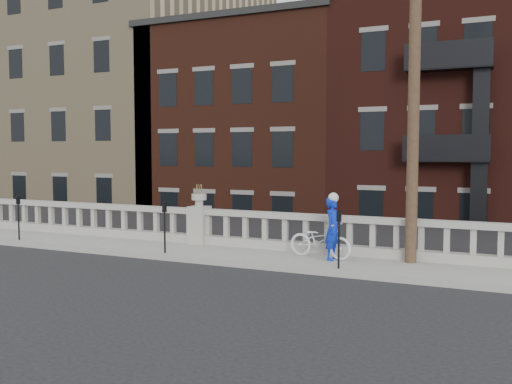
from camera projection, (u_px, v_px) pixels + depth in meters
ground at (114, 274)px, 13.34m from camera, size 120.00×120.00×0.00m
sidewalk at (182, 251)px, 16.05m from camera, size 32.00×2.20×0.15m
balustrade at (199, 227)px, 16.87m from camera, size 28.00×0.34×1.03m
planter_pedestal at (199, 220)px, 16.86m from camera, size 0.55×0.55×1.76m
lower_level at (371, 155)px, 33.79m from camera, size 80.00×44.00×20.80m
utility_pole at (415, 53)px, 13.63m from camera, size 1.60×0.28×10.00m
parking_meter_b at (18, 213)px, 17.44m from camera, size 0.10×0.09×1.36m
parking_meter_c at (165, 222)px, 15.22m from camera, size 0.10×0.09×1.36m
parking_meter_d at (339, 232)px, 13.21m from camera, size 0.10×0.09×1.36m
bicycle at (320, 240)px, 14.58m from camera, size 1.80×0.88×0.91m
cyclist at (333, 228)px, 14.27m from camera, size 0.45×0.62×1.59m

